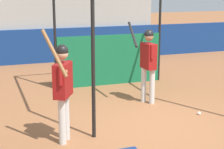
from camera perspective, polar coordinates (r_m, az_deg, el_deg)
name	(u,v)px	position (r m, az deg, el deg)	size (l,w,h in m)	color
ground_plane	(156,126)	(7.68, 6.71, -7.73)	(60.00, 60.00, 0.00)	#935B38
outfield_wall	(72,44)	(14.09, -6.11, 4.57)	(24.00, 0.12, 1.24)	navy
bleacher_section	(62,18)	(15.61, -7.63, 8.46)	(6.50, 3.20, 2.92)	#9E9E99
batting_cage	(119,40)	(9.82, 1.00, 5.25)	(3.15, 3.60, 3.18)	black
player_batter	(148,59)	(8.85, 5.50, 2.36)	(0.51, 0.90, 1.91)	silver
player_waiting	(63,84)	(6.59, -7.49, -1.44)	(0.59, 0.83, 2.06)	silver
baseball	(199,113)	(8.44, 13.14, -5.77)	(0.07, 0.07, 0.07)	white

